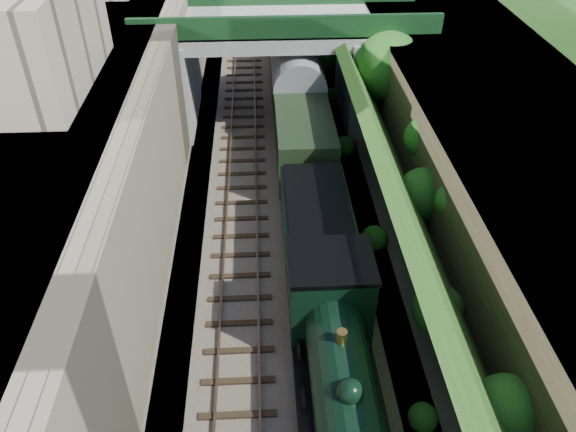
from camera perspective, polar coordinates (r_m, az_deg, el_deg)
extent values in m
cube|color=#473F38|center=(31.63, -0.95, 6.55)|extent=(10.00, 90.00, 0.20)
cube|color=#756B56|center=(30.38, -11.66, 11.67)|extent=(1.00, 90.00, 7.00)
cube|color=#262628|center=(31.10, -18.16, 11.18)|extent=(6.00, 90.00, 7.00)
cube|color=#262628|center=(31.96, 16.62, 11.43)|extent=(8.00, 90.00, 6.25)
cube|color=#1E4714|center=(30.97, 8.45, 10.89)|extent=(4.02, 90.00, 6.36)
sphere|color=#194C14|center=(16.49, 21.42, -17.83)|extent=(1.88, 1.88, 1.88)
sphere|color=#194C14|center=(19.50, 14.99, -9.15)|extent=(1.76, 1.76, 1.76)
sphere|color=#194C14|center=(21.17, 16.35, 1.52)|extent=(1.26, 1.26, 1.26)
sphere|color=#194C14|center=(22.77, 13.62, 2.20)|extent=(2.13, 2.13, 2.13)
sphere|color=#194C14|center=(24.70, 13.72, 7.78)|extent=(1.78, 1.78, 1.78)
sphere|color=#194C14|center=(28.33, 12.12, 12.77)|extent=(1.31, 1.31, 1.31)
sphere|color=#194C14|center=(31.02, 9.63, 13.24)|extent=(2.04, 2.04, 2.04)
sphere|color=#194C14|center=(34.17, 8.55, 15.69)|extent=(1.30, 1.30, 1.30)
sphere|color=#194C14|center=(35.35, 8.02, 16.22)|extent=(1.52, 1.52, 1.52)
sphere|color=#194C14|center=(38.05, 7.04, 17.46)|extent=(1.76, 1.76, 1.76)
sphere|color=#194C14|center=(41.67, 3.92, 15.73)|extent=(2.12, 2.12, 2.12)
sphere|color=#194C14|center=(45.23, 4.34, 19.02)|extent=(2.16, 2.16, 2.16)
sphere|color=#194C14|center=(47.42, 4.31, 20.36)|extent=(2.08, 2.08, 2.08)
cube|color=black|center=(31.57, -4.61, 6.64)|extent=(2.50, 90.00, 0.07)
cube|color=brown|center=(31.55, -5.93, 6.74)|extent=(0.08, 90.00, 0.14)
cube|color=brown|center=(31.51, -3.31, 6.83)|extent=(0.08, 90.00, 0.14)
cube|color=black|center=(31.63, 1.23, 6.82)|extent=(2.50, 90.00, 0.07)
cube|color=brown|center=(31.54, -0.08, 6.93)|extent=(0.08, 90.00, 0.14)
cube|color=brown|center=(31.64, 2.54, 7.00)|extent=(0.08, 90.00, 0.14)
cube|color=gray|center=(32.99, -0.44, 18.56)|extent=(16.00, 6.00, 0.90)
cube|color=#153B1B|center=(29.99, -0.18, 18.57)|extent=(16.00, 0.30, 1.20)
cube|color=gray|center=(34.27, -10.78, 13.55)|extent=(1.40, 6.40, 5.70)
cube|color=gray|center=(34.52, 7.64, 14.04)|extent=(2.40, 6.40, 5.70)
cube|color=gray|center=(24.00, -24.89, 16.48)|extent=(4.00, 8.00, 4.00)
cylinder|color=black|center=(31.68, 9.69, 10.37)|extent=(0.30, 0.30, 4.40)
sphere|color=#194C14|center=(30.63, 10.20, 14.72)|extent=(3.60, 3.60, 3.60)
sphere|color=#194C14|center=(31.68, 10.70, 14.25)|extent=(2.40, 2.40, 2.40)
cube|color=black|center=(18.57, 5.35, -20.48)|extent=(2.40, 8.40, 0.60)
cube|color=black|center=(18.67, 5.03, -16.99)|extent=(2.70, 10.00, 0.35)
cylinder|color=black|center=(17.16, 5.62, -16.59)|extent=(1.90, 5.60, 1.90)
sphere|color=black|center=(15.78, 6.35, -17.33)|extent=(0.76, 0.76, 0.76)
cylinder|color=#A57F33|center=(16.80, 5.48, -12.17)|extent=(0.32, 0.32, 0.50)
cube|color=black|center=(19.38, 4.23, -7.77)|extent=(2.75, 2.40, 2.80)
cube|color=black|center=(18.39, 4.43, -4.55)|extent=(2.85, 2.50, 0.15)
cube|color=black|center=(23.98, 2.82, -3.86)|extent=(2.30, 6.00, 0.50)
cube|color=black|center=(23.82, 2.84, -3.41)|extent=(2.60, 6.00, 0.50)
cube|color=black|center=(23.06, 2.92, -1.14)|extent=(2.70, 6.00, 2.40)
cube|color=black|center=(22.31, 3.02, 1.39)|extent=(2.50, 5.60, 0.20)
cube|color=black|center=(34.49, 0.83, 9.86)|extent=(2.30, 17.00, 0.40)
cube|color=black|center=(34.38, 0.83, 10.23)|extent=(2.50, 17.00, 0.50)
cube|color=black|center=(33.73, 0.86, 12.51)|extent=(2.80, 18.00, 2.70)
cube|color=slate|center=(33.14, 0.88, 14.87)|extent=(2.90, 18.00, 0.50)
cube|color=black|center=(51.92, -0.62, 19.34)|extent=(2.30, 17.00, 0.40)
cube|color=black|center=(51.84, -0.62, 19.60)|extent=(2.50, 17.00, 0.50)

